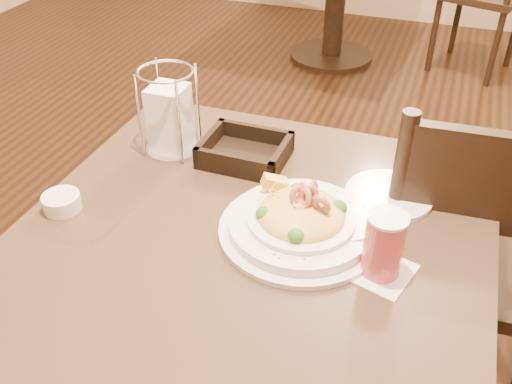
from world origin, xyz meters
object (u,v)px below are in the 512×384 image
(dining_chair_near, at_px, (463,257))
(butter_ramekin, at_px, (62,202))
(pasta_bowl, at_px, (301,220))
(napkin_caddy, at_px, (170,117))
(main_table, at_px, (253,312))
(side_plate, at_px, (389,195))
(bread_basket, at_px, (245,152))
(drink_glass, at_px, (384,245))

(dining_chair_near, height_order, butter_ramekin, dining_chair_near)
(pasta_bowl, relative_size, napkin_caddy, 1.69)
(main_table, xyz_separation_m, napkin_caddy, (-0.28, 0.22, 0.31))
(pasta_bowl, xyz_separation_m, side_plate, (0.14, 0.17, -0.02))
(bread_basket, bearing_deg, dining_chair_near, 10.77)
(pasta_bowl, relative_size, side_plate, 1.89)
(main_table, relative_size, drink_glass, 6.62)
(main_table, bearing_deg, butter_ramekin, -170.74)
(main_table, bearing_deg, side_plate, 41.01)
(side_plate, bearing_deg, napkin_caddy, 177.52)
(dining_chair_near, relative_size, pasta_bowl, 2.71)
(pasta_bowl, relative_size, butter_ramekin, 4.51)
(pasta_bowl, bearing_deg, napkin_caddy, 152.30)
(pasta_bowl, distance_m, side_plate, 0.22)
(side_plate, bearing_deg, pasta_bowl, -129.63)
(dining_chair_near, relative_size, butter_ramekin, 12.20)
(main_table, xyz_separation_m, bread_basket, (-0.10, 0.24, 0.25))
(main_table, height_order, side_plate, side_plate)
(drink_glass, bearing_deg, main_table, 173.38)
(main_table, relative_size, dining_chair_near, 0.97)
(main_table, relative_size, pasta_bowl, 2.62)
(dining_chair_near, relative_size, napkin_caddy, 4.59)
(dining_chair_near, height_order, drink_glass, dining_chair_near)
(drink_glass, xyz_separation_m, butter_ramekin, (-0.64, -0.03, -0.04))
(pasta_bowl, relative_size, drink_glass, 2.53)
(main_table, relative_size, napkin_caddy, 4.44)
(main_table, bearing_deg, bread_basket, 113.82)
(bread_basket, xyz_separation_m, napkin_caddy, (-0.18, -0.01, 0.07))
(bread_basket, bearing_deg, butter_ramekin, -133.44)
(dining_chair_near, distance_m, pasta_bowl, 0.52)
(pasta_bowl, bearing_deg, drink_glass, -19.44)
(main_table, distance_m, side_plate, 0.38)
(main_table, bearing_deg, napkin_caddy, 141.74)
(dining_chair_near, relative_size, drink_glass, 6.84)
(napkin_caddy, height_order, side_plate, napkin_caddy)
(dining_chair_near, height_order, side_plate, dining_chair_near)
(napkin_caddy, xyz_separation_m, butter_ramekin, (-0.11, -0.29, -0.07))
(drink_glass, relative_size, butter_ramekin, 1.78)
(main_table, xyz_separation_m, pasta_bowl, (0.09, 0.03, 0.26))
(pasta_bowl, bearing_deg, bread_basket, 132.73)
(main_table, height_order, drink_glass, drink_glass)
(main_table, distance_m, drink_glass, 0.38)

